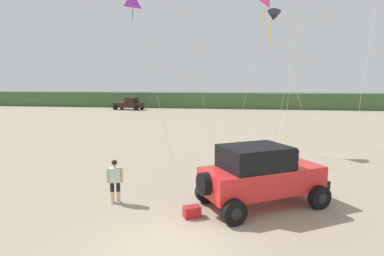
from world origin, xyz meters
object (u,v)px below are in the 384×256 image
Objects in this scene: jeep at (261,174)px; cooler_box at (192,212)px; distant_pickup at (129,104)px; kite_pink_ribbon at (267,3)px; kite_green_box at (274,16)px; person_watching at (115,179)px; kite_purple_stunt at (135,4)px.

cooler_box is at bearing -148.99° from jeep.
jeep is 1.03× the size of distant_pickup.
cooler_box is 0.05× the size of kite_pink_ribbon.
kite_green_box is 0.84× the size of kite_pink_ribbon.
kite_pink_ribbon is at bearing 86.18° from jeep.
jeep is at bearing 6.14° from person_watching.
person_watching is at bearing -123.62° from kite_green_box.
kite_pink_ribbon reaches higher than jeep.
person_watching is 0.35× the size of distant_pickup.
jeep is 0.56× the size of kite_green_box.
jeep is at bearing -63.87° from distant_pickup.
kite_green_box is at bearing -55.93° from distant_pickup.
kite_pink_ribbon is at bearing 49.23° from cooler_box.
distant_pickup is 0.54× the size of kite_green_box.
distant_pickup is at bearing 109.09° from person_watching.
kite_pink_ribbon is (7.82, 6.05, 1.15)m from kite_purple_stunt.
jeep is 42.61m from distant_pickup.
person_watching is 41.09m from distant_pickup.
kite_green_box is (3.33, 10.37, 8.20)m from cooler_box.
jeep is at bearing -96.51° from kite_green_box.
kite_green_box is (19.79, -29.27, 7.46)m from distant_pickup.
person_watching is 13.69m from kite_green_box.
kite_purple_stunt reaches higher than jeep.
distant_pickup is at bearing 116.13° from jeep.
kite_green_box is at bearing 43.84° from cooler_box.
kite_pink_ribbon is at bearing 92.17° from kite_green_box.
person_watching is at bearing -70.91° from distant_pickup.
kite_purple_stunt is (-1.61, 7.58, 7.99)m from person_watching.
kite_pink_ribbon is (6.20, 13.63, 9.14)m from person_watching.
kite_pink_ribbon reaches higher than distant_pickup.
person_watching is 3.22m from cooler_box.
person_watching is 0.16× the size of kite_pink_ribbon.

